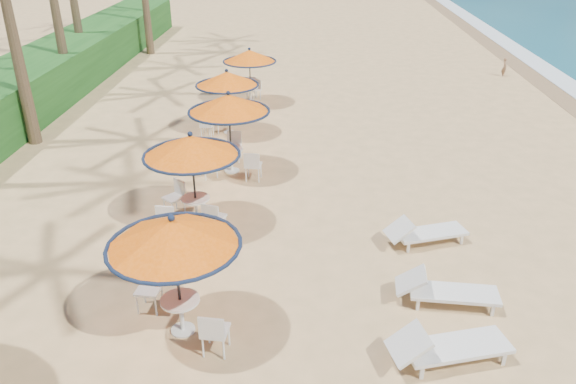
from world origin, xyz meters
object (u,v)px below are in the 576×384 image
station_1 (190,158)px  lounger_near (446,346)px  station_0 (174,244)px  lounger_mid (444,290)px  lounger_far (423,232)px  station_2 (229,114)px  station_3 (225,85)px  station_4 (250,61)px

station_1 → lounger_near: (5.21, -4.65, -1.42)m
station_0 → station_1: 4.05m
lounger_mid → lounger_far: (0.00, 2.27, -0.01)m
station_0 → lounger_mid: 5.32m
lounger_near → station_2: bearing=106.3°
station_2 → station_0: bearing=-89.8°
station_1 → lounger_near: size_ratio=1.09×
station_0 → lounger_far: bearing=33.2°
station_2 → lounger_far: 6.56m
station_3 → lounger_near: 12.44m
station_0 → station_1: bearing=97.4°
station_1 → lounger_far: station_1 is taller
station_0 → lounger_mid: size_ratio=1.20×
lounger_mid → station_3: bearing=125.4°
station_0 → station_2: (-0.03, 7.23, -0.06)m
lounger_mid → station_2: bearing=133.7°
station_4 → lounger_near: size_ratio=1.00×
station_4 → lounger_mid: size_ratio=1.09×
station_1 → station_4: (0.38, 10.19, -0.07)m
lounger_mid → station_1: bearing=156.2°
station_4 → lounger_far: bearing=-64.8°
station_0 → lounger_far: size_ratio=1.21×
station_0 → station_3: 10.54m
lounger_near → lounger_mid: lounger_near is taller
station_0 → station_1: (-0.52, 4.01, -0.09)m
lounger_far → station_2: bearing=124.3°
station_0 → station_3: station_0 is taller
station_3 → lounger_far: (5.62, -7.25, -1.41)m
station_1 → station_2: bearing=81.2°
station_0 → lounger_mid: (4.99, 1.00, -1.54)m
station_0 → lounger_mid: bearing=11.3°
station_3 → station_1: bearing=-89.1°
station_4 → lounger_mid: station_4 is taller
station_4 → lounger_near: (4.83, -14.84, -1.35)m
station_0 → station_4: station_0 is taller
station_3 → lounger_far: 9.28m
station_0 → lounger_mid: station_0 is taller
station_4 → lounger_mid: bearing=-68.7°
station_4 → station_1: bearing=-92.1°
lounger_near → lounger_mid: (0.31, 1.64, -0.02)m
station_0 → station_1: size_ratio=1.01×
station_0 → lounger_far: station_0 is taller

